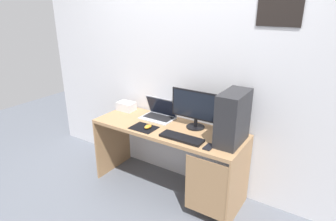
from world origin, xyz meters
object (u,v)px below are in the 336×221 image
(projector, at_px, (126,106))
(cell_phone, at_px, (209,147))
(mouse_left, at_px, (148,127))
(pc_tower, at_px, (233,118))
(monitor, at_px, (196,108))
(laptop, at_px, (159,114))
(keyboard, at_px, (182,138))

(projector, relative_size, cell_phone, 1.54)
(projector, xyz_separation_m, mouse_left, (0.53, -0.28, -0.03))
(pc_tower, distance_m, mouse_left, 0.86)
(mouse_left, bearing_deg, pc_tower, 11.79)
(monitor, xyz_separation_m, projector, (-0.91, 0.01, -0.16))
(pc_tower, relative_size, monitor, 0.90)
(laptop, relative_size, keyboard, 0.85)
(pc_tower, distance_m, projector, 1.36)
(monitor, distance_m, cell_phone, 0.48)
(pc_tower, xyz_separation_m, keyboard, (-0.41, -0.19, -0.23))
(laptop, distance_m, mouse_left, 0.30)
(pc_tower, relative_size, projector, 2.38)
(keyboard, bearing_deg, monitor, 92.90)
(laptop, distance_m, projector, 0.46)
(laptop, distance_m, cell_phone, 0.83)
(monitor, bearing_deg, keyboard, -87.10)
(cell_phone, bearing_deg, monitor, 134.07)
(pc_tower, distance_m, monitor, 0.44)
(keyboard, bearing_deg, laptop, 146.49)
(pc_tower, xyz_separation_m, monitor, (-0.42, 0.11, -0.03))
(keyboard, relative_size, cell_phone, 3.23)
(laptop, bearing_deg, mouse_left, -76.60)
(monitor, relative_size, keyboard, 1.27)
(pc_tower, distance_m, keyboard, 0.50)
(mouse_left, bearing_deg, monitor, 35.49)
(monitor, bearing_deg, pc_tower, -14.17)
(laptop, height_order, projector, laptop)
(monitor, height_order, mouse_left, monitor)
(pc_tower, bearing_deg, monitor, 165.83)
(projector, height_order, mouse_left, projector)
(keyboard, relative_size, mouse_left, 4.38)
(cell_phone, bearing_deg, mouse_left, 177.29)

